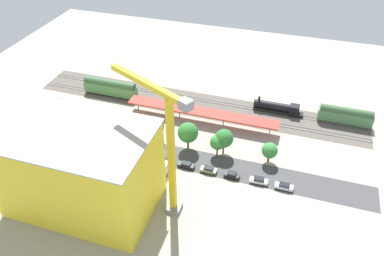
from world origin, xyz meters
TOP-DOWN VIEW (x-y plane):
  - ground_plane at (0.00, 0.00)m, footprint 179.01×179.01m
  - rail_bed at (0.00, -21.94)m, footprint 112.01×15.48m
  - street_asphalt at (0.00, 5.41)m, footprint 111.96×10.07m
  - track_rails at (0.00, -21.94)m, footprint 111.88×9.04m
  - platform_canopy_near at (-4.36, -12.96)m, footprint 48.20×5.22m
  - locomotive at (-27.24, -25.14)m, footprint 16.08×2.75m
  - passenger_coach at (-47.60, -25.14)m, footprint 16.36×2.97m
  - freight_coach_far at (30.06, -18.74)m, footprint 19.20×3.25m
  - parked_car_0 at (-32.65, 8.95)m, footprint 4.68×1.84m
  - parked_car_1 at (-26.14, 8.68)m, footprint 4.80×1.92m
  - parked_car_2 at (-18.98, 8.70)m, footprint 4.17×2.03m
  - parked_car_3 at (-12.60, 8.57)m, footprint 4.45×1.87m
  - parked_car_4 at (-6.24, 8.58)m, footprint 4.69×1.89m
  - parked_car_5 at (-0.83, 8.94)m, footprint 4.12×1.87m
  - parked_car_6 at (6.28, 8.73)m, footprint 4.15×1.96m
  - construction_building at (13.40, 27.42)m, footprint 34.13×21.27m
  - construction_roof_slab at (13.40, 27.42)m, footprint 34.74×21.87m
  - tower_crane at (-6.60, 22.93)m, footprint 21.33×11.59m
  - box_truck_0 at (4.66, 10.10)m, footprint 8.55×3.15m
  - box_truck_1 at (1.98, 12.60)m, footprint 9.18×2.70m
  - box_truck_2 at (8.56, 11.74)m, footprint 8.14×2.70m
  - street_tree_0 at (-14.57, -0.10)m, footprint 5.27×5.27m
  - street_tree_1 at (38.07, 0.45)m, footprint 5.81×5.81m
  - street_tree_2 at (6.46, -0.12)m, footprint 6.18×6.18m
  - street_tree_3 at (-13.04, 0.98)m, footprint 4.33×4.33m
  - street_tree_4 at (-27.35, -0.18)m, footprint 4.39×4.39m
  - street_tree_5 at (-4.30, 0.66)m, footprint 5.88×5.88m
  - traffic_light at (17.87, 10.05)m, footprint 0.50×0.36m

SIDE VIEW (x-z plane):
  - ground_plane at x=0.00m, z-range 0.00..0.00m
  - rail_bed at x=0.00m, z-range 0.00..0.01m
  - street_asphalt at x=0.00m, z-range 0.00..0.01m
  - track_rails at x=0.00m, z-range 0.12..0.24m
  - parked_car_4 at x=-6.24m, z-range -0.08..1.51m
  - parked_car_2 at x=-18.98m, z-range -0.10..1.56m
  - parked_car_5 at x=-0.83m, z-range -0.08..1.57m
  - parked_car_1 at x=-26.14m, z-range -0.11..1.60m
  - parked_car_0 at x=-32.65m, z-range -0.08..1.59m
  - parked_car_6 at x=6.28m, z-range -0.10..1.63m
  - parked_car_3 at x=-12.60m, z-range -0.11..1.66m
  - box_truck_2 at x=8.56m, z-range -0.02..3.08m
  - box_truck_0 at x=4.66m, z-range -0.05..3.40m
  - locomotive at x=-27.24m, z-range -0.70..4.21m
  - box_truck_1 at x=1.98m, z-range -0.05..3.60m
  - passenger_coach at x=-47.60m, z-range 0.16..5.95m
  - freight_coach_far at x=30.06m, z-range 0.15..6.15m
  - platform_canopy_near at x=-4.36m, z-range 1.74..5.70m
  - street_tree_4 at x=-27.35m, z-range 0.93..7.25m
  - traffic_light at x=17.87m, z-range 1.08..7.77m
  - street_tree_3 at x=-13.04m, z-range 1.13..7.76m
  - street_tree_2 at x=6.46m, z-range 0.81..8.63m
  - street_tree_0 at x=-14.57m, z-range 1.36..9.39m
  - street_tree_5 at x=-4.30m, z-range 1.33..9.91m
  - street_tree_1 at x=38.07m, z-range 1.49..10.33m
  - construction_building at x=13.40m, z-range 0.00..21.21m
  - tower_crane at x=-6.60m, z-range 2.65..36.13m
  - construction_roof_slab at x=13.40m, z-range 21.21..21.61m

